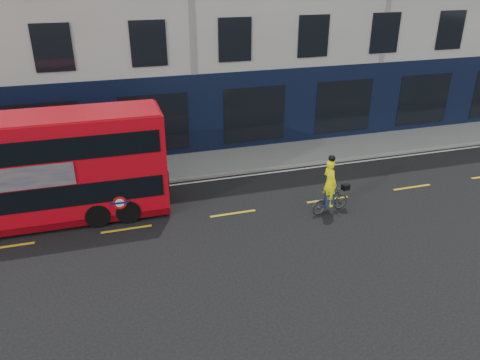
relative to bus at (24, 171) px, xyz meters
name	(u,v)px	position (x,y,z in m)	size (l,w,h in m)	color
ground	(245,233)	(7.23, -3.05, -2.06)	(120.00, 120.00, 0.00)	black
pavement	(204,164)	(7.23, 3.45, -2.00)	(60.00, 3.00, 0.12)	slate
kerb	(211,176)	(7.23, 1.95, -1.99)	(60.00, 0.12, 0.13)	gray
road_edge_line	(213,180)	(7.23, 1.65, -2.05)	(58.00, 0.10, 0.01)	silver
lane_dashes	(233,213)	(7.23, -1.55, -2.05)	(58.00, 0.12, 0.01)	gold
bus	(24,171)	(0.00, 0.00, 0.00)	(9.99, 2.38, 4.01)	red
cyclist	(330,193)	(10.79, -2.51, -1.24)	(1.70, 0.77, 2.38)	#3F4144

